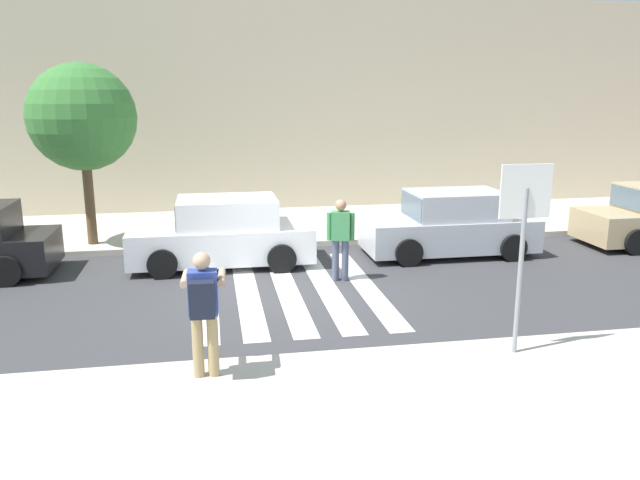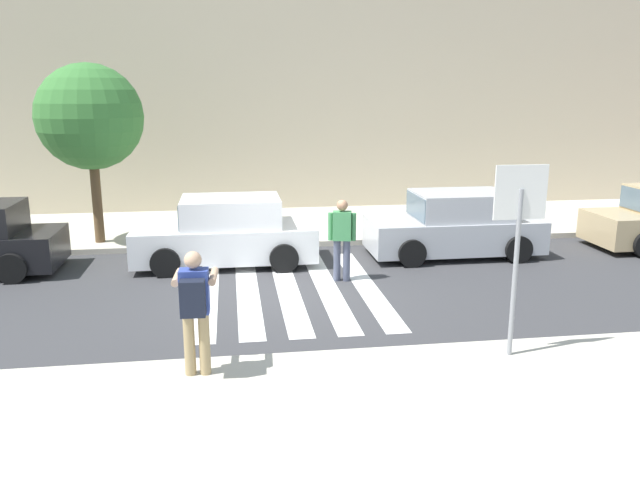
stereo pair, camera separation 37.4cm
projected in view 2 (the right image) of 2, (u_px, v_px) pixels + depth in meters
The scene contains 15 objects.
ground_plane at pixel (289, 293), 12.33m from camera, with size 120.00×120.00×0.00m, color #38383A.
sidewalk_near at pixel (346, 476), 6.35m from camera, with size 60.00×6.00×0.14m, color beige.
sidewalk_far at pixel (269, 226), 18.09m from camera, with size 60.00×4.80×0.14m, color beige.
building_facade_far at pixel (259, 105), 21.54m from camera, with size 56.00×4.00×6.81m, color beige.
crosswalk_stripe_0 at pixel (207, 293), 12.30m from camera, with size 0.44×5.20×0.01m, color silver.
crosswalk_stripe_1 at pixel (248, 291), 12.41m from camera, with size 0.44×5.20×0.01m, color silver.
crosswalk_stripe_2 at pixel (288, 289), 12.52m from camera, with size 0.44×5.20×0.01m, color silver.
crosswalk_stripe_3 at pixel (327, 288), 12.64m from camera, with size 0.44×5.20×0.01m, color silver.
crosswalk_stripe_4 at pixel (365, 286), 12.75m from camera, with size 0.44×5.20×0.01m, color silver.
stop_sign at pixel (519, 219), 8.65m from camera, with size 0.76×0.08×2.77m.
photographer_with_backpack at pixel (195, 303), 8.22m from camera, with size 0.61×0.86×1.72m.
pedestrian_crossing at pixel (342, 235), 12.90m from camera, with size 0.57×0.32×1.72m.
parked_car_white at pixel (227, 233), 14.21m from camera, with size 4.10×1.92×1.55m.
parked_car_silver at pixel (455, 226), 14.97m from camera, with size 4.10×1.92×1.55m.
street_tree_west at pixel (90, 117), 15.15m from camera, with size 2.57×2.57×4.42m.
Camera 2 is at (-1.08, -11.71, 3.90)m, focal length 35.00 mm.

